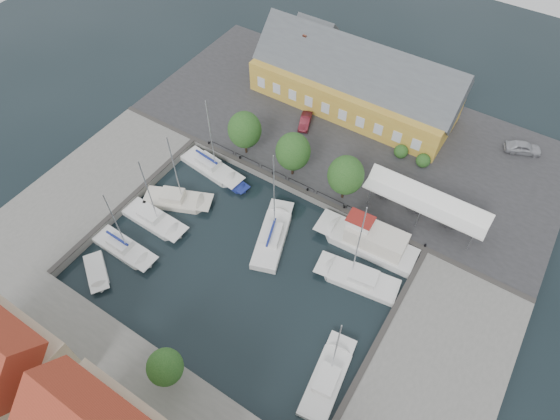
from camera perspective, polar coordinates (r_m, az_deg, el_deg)
name	(u,v)px	position (r m, az deg, el deg)	size (l,w,h in m)	color
ground	(251,254)	(52.43, -3.55, -5.37)	(140.00, 140.00, 0.00)	black
north_quay	(347,132)	(65.18, 8.18, 9.42)	(56.00, 26.00, 1.00)	#2D2D30
west_quay	(96,183)	(62.39, -21.51, 3.12)	(12.00, 24.00, 1.00)	slate
east_quay	(433,374)	(48.12, 18.18, -18.47)	(12.00, 24.00, 1.00)	slate
quay_edge_fittings	(274,220)	(53.73, -0.70, -1.18)	(56.00, 24.72, 0.40)	#383533
warehouse	(352,81)	(67.33, 8.72, 15.28)	(28.56, 14.00, 9.55)	gold
tent_canopy	(427,201)	(54.61, 17.45, 1.11)	(14.00, 4.00, 2.83)	white
quay_trees	(293,152)	(55.60, 1.60, 7.14)	(18.20, 4.20, 6.30)	black
car_silver	(523,148)	(68.09, 27.53, 6.77)	(1.84, 4.58, 1.56)	#B5B7BD
car_red	(305,121)	(64.52, 3.09, 10.75)	(1.33, 3.82, 1.26)	#52121B
center_sailboat	(273,237)	(53.15, -0.92, -3.34)	(5.74, 9.88, 13.09)	white
trawler	(370,241)	(52.98, 10.90, -3.77)	(11.97, 4.04, 5.00)	white
east_boat_a	(359,279)	(51.06, 9.60, -8.33)	(9.36, 4.18, 12.72)	white
east_boat_c	(327,380)	(46.26, 5.74, -19.90)	(3.74, 8.87, 11.01)	white
west_boat_a	(211,168)	(60.68, -8.39, 5.08)	(9.44, 3.68, 12.11)	white
west_boat_b	(176,201)	(57.88, -12.51, 1.12)	(8.73, 5.85, 11.42)	silver
west_boat_c	(154,220)	(56.61, -15.09, -1.24)	(8.46, 2.91, 11.29)	white
west_boat_d	(124,249)	(55.19, -18.45, -4.51)	(8.20, 2.65, 10.90)	white
launch_sw	(97,273)	(54.68, -21.41, -7.12)	(5.40, 4.49, 0.98)	white
launch_nw	(233,183)	(58.81, -5.70, 3.24)	(4.57, 2.49, 0.88)	navy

